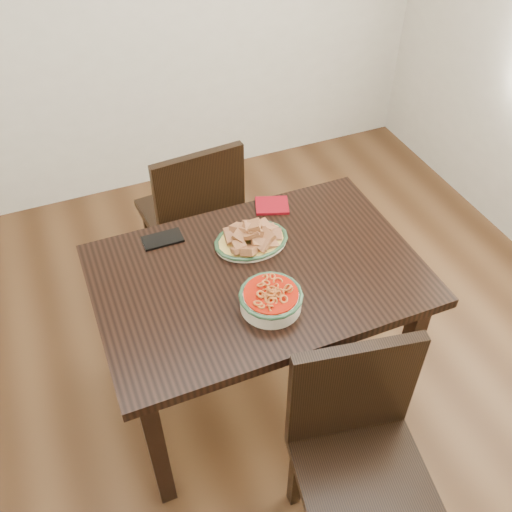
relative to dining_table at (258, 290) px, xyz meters
name	(u,v)px	position (x,y,z in m)	size (l,w,h in m)	color
floor	(260,388)	(0.01, 0.00, -0.65)	(3.50, 3.50, 0.00)	#3D2513
dining_table	(258,290)	(0.00, 0.00, 0.00)	(1.19, 0.79, 0.75)	black
chair_far	(194,213)	(-0.03, 0.72, -0.15)	(0.45, 0.45, 0.89)	black
chair_near	(358,447)	(0.09, -0.64, -0.15)	(0.49, 0.49, 0.89)	black
fish_plate	(251,235)	(0.03, 0.15, 0.14)	(0.28, 0.22, 0.11)	beige
noodle_bowl	(271,298)	(-0.03, -0.17, 0.14)	(0.22, 0.22, 0.08)	beige
smartphone	(163,239)	(-0.28, 0.30, 0.11)	(0.15, 0.08, 0.01)	black
napkin	(272,206)	(0.20, 0.33, 0.11)	(0.13, 0.11, 0.01)	maroon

